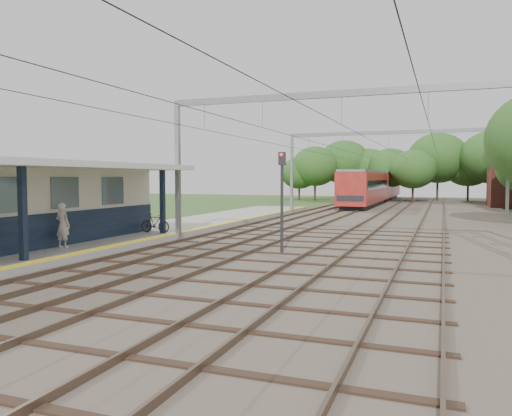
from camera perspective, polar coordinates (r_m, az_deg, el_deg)
The scene contains 11 objects.
ground at distance 10.71m, azimuth -25.79°, elevation -14.04°, with size 160.00×160.00×0.00m, color #2D4C1E.
ballast_bed at distance 37.29m, azimuth 15.24°, elevation -1.45°, with size 18.00×90.00×0.10m, color #473D33.
platform at distance 25.96m, azimuth -14.76°, elevation -3.26°, with size 5.00×52.00×0.35m, color gray.
yellow_stripe at distance 24.71m, azimuth -10.51°, elevation -3.11°, with size 0.45×52.00×0.01m, color yellow.
rail_tracks at distance 37.59m, azimuth 11.44°, elevation -1.16°, with size 11.80×88.00×0.15m.
catenary_system at distance 32.62m, azimuth 13.52°, elevation 7.50°, with size 17.22×88.00×7.00m.
tree_band at distance 64.25m, azimuth 17.46°, elevation 4.87°, with size 31.72×30.88×8.82m.
person at distance 21.48m, azimuth -21.22°, elevation -1.85°, with size 0.66×0.43×1.82m, color beige.
bicycle at distance 26.08m, azimuth -11.47°, elevation -1.71°, with size 0.46×1.64×0.98m, color black.
train at distance 64.30m, azimuth 13.53°, elevation 2.46°, with size 2.94×36.59×3.86m.
signal_post at distance 20.16m, azimuth 2.98°, elevation 1.90°, with size 0.31×0.28×4.20m.
Camera 1 is at (7.46, -7.00, 3.16)m, focal length 35.00 mm.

